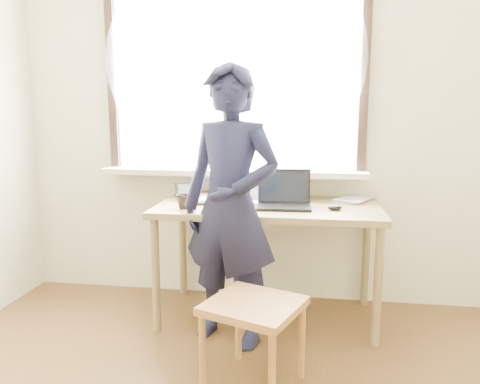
# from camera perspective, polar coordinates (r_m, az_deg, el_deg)

# --- Properties ---
(room_shell) EXTENTS (3.52, 4.02, 2.61)m
(room_shell) POSITION_cam_1_polar(r_m,az_deg,el_deg) (1.57, -5.27, 20.12)
(room_shell) COLOR beige
(room_shell) RESTS_ON ground
(desk) EXTENTS (1.42, 0.71, 0.76)m
(desk) POSITION_cam_1_polar(r_m,az_deg,el_deg) (3.01, 3.46, -3.04)
(desk) COLOR olive
(desk) RESTS_ON ground
(laptop) EXTENTS (0.35, 0.29, 0.23)m
(laptop) POSITION_cam_1_polar(r_m,az_deg,el_deg) (2.95, 5.39, -0.73)
(laptop) COLOR black
(laptop) RESTS_ON desk
(mug_white) EXTENTS (0.15, 0.15, 0.09)m
(mug_white) POSITION_cam_1_polar(r_m,az_deg,el_deg) (3.15, 2.17, -0.21)
(mug_white) COLOR white
(mug_white) RESTS_ON desk
(mug_dark) EXTENTS (0.13, 0.13, 0.09)m
(mug_dark) POSITION_cam_1_polar(r_m,az_deg,el_deg) (2.90, -6.87, -1.17)
(mug_dark) COLOR black
(mug_dark) RESTS_ON desk
(mouse) EXTENTS (0.09, 0.06, 0.03)m
(mouse) POSITION_cam_1_polar(r_m,az_deg,el_deg) (2.89, 11.48, -1.87)
(mouse) COLOR black
(mouse) RESTS_ON desk
(desk_clutter) EXTENTS (0.78, 0.54, 0.03)m
(desk_clutter) POSITION_cam_1_polar(r_m,az_deg,el_deg) (3.18, -1.23, -0.57)
(desk_clutter) COLOR white
(desk_clutter) RESTS_ON desk
(book_a) EXTENTS (0.22, 0.28, 0.03)m
(book_a) POSITION_cam_1_polar(r_m,az_deg,el_deg) (3.24, -3.88, -0.48)
(book_a) COLOR white
(book_a) RESTS_ON desk
(book_b) EXTENTS (0.28, 0.31, 0.02)m
(book_b) POSITION_cam_1_polar(r_m,az_deg,el_deg) (3.25, 12.15, -0.70)
(book_b) COLOR white
(book_b) RESTS_ON desk
(picture_frame) EXTENTS (0.12, 0.09, 0.11)m
(picture_frame) POSITION_cam_1_polar(r_m,az_deg,el_deg) (3.19, -6.66, 0.06)
(picture_frame) COLOR black
(picture_frame) RESTS_ON desk
(work_chair) EXTENTS (0.55, 0.54, 0.44)m
(work_chair) POSITION_cam_1_polar(r_m,az_deg,el_deg) (2.36, 1.67, -14.77)
(work_chair) COLOR #A06D34
(work_chair) RESTS_ON ground
(person) EXTENTS (0.68, 0.55, 1.62)m
(person) POSITION_cam_1_polar(r_m,az_deg,el_deg) (2.68, -1.16, -1.83)
(person) COLOR black
(person) RESTS_ON ground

